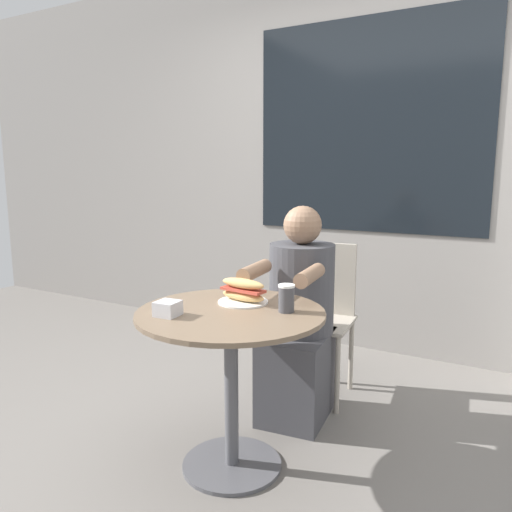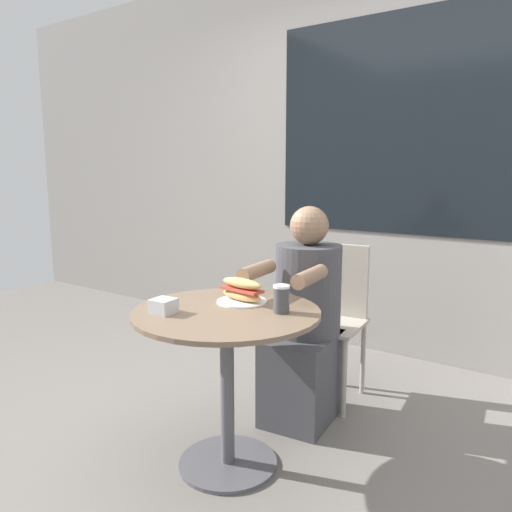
{
  "view_description": "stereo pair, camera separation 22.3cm",
  "coord_description": "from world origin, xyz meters",
  "px_view_note": "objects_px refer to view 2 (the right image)",
  "views": [
    {
      "loc": [
        1.08,
        -1.7,
        1.29
      ],
      "look_at": [
        0.0,
        0.22,
        0.91
      ],
      "focal_mm": 35.0,
      "sensor_mm": 36.0,
      "label": 1
    },
    {
      "loc": [
        1.27,
        -1.58,
        1.29
      ],
      "look_at": [
        0.0,
        0.22,
        0.91
      ],
      "focal_mm": 35.0,
      "sensor_mm": 36.0,
      "label": 2
    }
  ],
  "objects_px": {
    "diner_chair": "(333,306)",
    "drink_cup": "(281,299)",
    "cafe_table": "(227,352)",
    "sandwich_on_plate": "(242,292)",
    "seated_diner": "(305,329)"
  },
  "relations": [
    {
      "from": "cafe_table",
      "to": "seated_diner",
      "type": "relative_size",
      "value": 0.71
    },
    {
      "from": "cafe_table",
      "to": "drink_cup",
      "type": "xyz_separation_m",
      "value": [
        0.21,
        0.1,
        0.24
      ]
    },
    {
      "from": "seated_diner",
      "to": "diner_chair",
      "type": "bearing_deg",
      "value": -94.02
    },
    {
      "from": "diner_chair",
      "to": "drink_cup",
      "type": "distance_m",
      "value": 0.88
    },
    {
      "from": "seated_diner",
      "to": "sandwich_on_plate",
      "type": "height_order",
      "value": "seated_diner"
    },
    {
      "from": "seated_diner",
      "to": "sandwich_on_plate",
      "type": "relative_size",
      "value": 4.85
    },
    {
      "from": "cafe_table",
      "to": "drink_cup",
      "type": "relative_size",
      "value": 6.87
    },
    {
      "from": "sandwich_on_plate",
      "to": "drink_cup",
      "type": "bearing_deg",
      "value": -9.21
    },
    {
      "from": "cafe_table",
      "to": "drink_cup",
      "type": "bearing_deg",
      "value": 25.9
    },
    {
      "from": "diner_chair",
      "to": "seated_diner",
      "type": "relative_size",
      "value": 0.78
    },
    {
      "from": "cafe_table",
      "to": "sandwich_on_plate",
      "type": "relative_size",
      "value": 3.46
    },
    {
      "from": "diner_chair",
      "to": "drink_cup",
      "type": "height_order",
      "value": "diner_chair"
    },
    {
      "from": "seated_diner",
      "to": "drink_cup",
      "type": "height_order",
      "value": "seated_diner"
    },
    {
      "from": "cafe_table",
      "to": "sandwich_on_plate",
      "type": "xyz_separation_m",
      "value": [
        -0.02,
        0.14,
        0.23
      ]
    },
    {
      "from": "drink_cup",
      "to": "cafe_table",
      "type": "bearing_deg",
      "value": -154.1
    }
  ]
}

